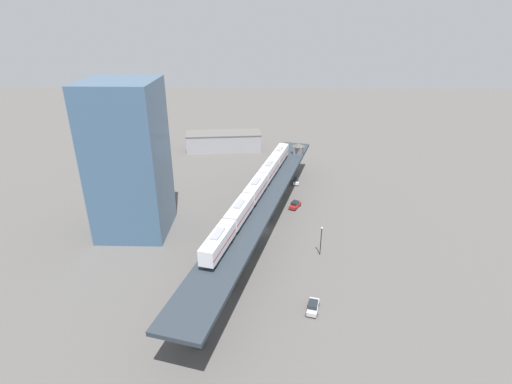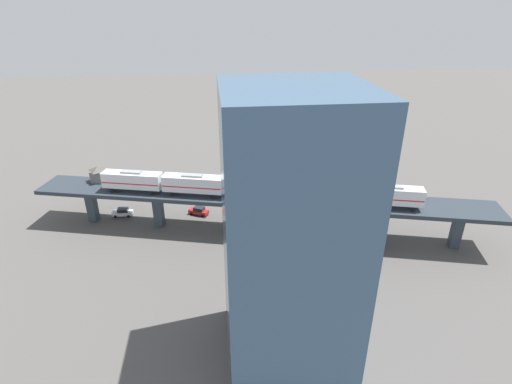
{
  "view_description": "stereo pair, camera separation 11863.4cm",
  "coord_description": "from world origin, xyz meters",
  "px_view_note": "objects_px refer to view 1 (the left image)",
  "views": [
    {
      "loc": [
        1.03,
        -85.6,
        49.34
      ],
      "look_at": [
        -1.25,
        0.77,
        10.0
      ],
      "focal_mm": 28.0,
      "sensor_mm": 36.0,
      "label": 1
    },
    {
      "loc": [
        -70.71,
        8.73,
        43.93
      ],
      "look_at": [
        -1.25,
        0.77,
        10.0
      ],
      "focal_mm": 28.0,
      "sensor_mm": 36.0,
      "label": 2
    }
  ],
  "objects_px": {
    "delivery_truck": "(222,266)",
    "signal_hut": "(298,148)",
    "street_lamp": "(321,238)",
    "street_car_white": "(296,181)",
    "subway_train": "(256,188)",
    "street_car_silver": "(313,306)",
    "warehouse_building": "(224,141)",
    "office_tower": "(128,161)",
    "street_car_red": "(295,205)"
  },
  "relations": [
    {
      "from": "warehouse_building",
      "to": "subway_train",
      "type": "bearing_deg",
      "value": -77.12
    },
    {
      "from": "street_car_white",
      "to": "office_tower",
      "type": "distance_m",
      "value": 53.35
    },
    {
      "from": "signal_hut",
      "to": "street_car_white",
      "type": "xyz_separation_m",
      "value": [
        -0.59,
        -3.79,
        -9.36
      ]
    },
    {
      "from": "signal_hut",
      "to": "warehouse_building",
      "type": "height_order",
      "value": "signal_hut"
    },
    {
      "from": "street_car_silver",
      "to": "delivery_truck",
      "type": "xyz_separation_m",
      "value": [
        -17.46,
        10.71,
        0.82
      ]
    },
    {
      "from": "signal_hut",
      "to": "office_tower",
      "type": "bearing_deg",
      "value": -141.24
    },
    {
      "from": "office_tower",
      "to": "delivery_truck",
      "type": "bearing_deg",
      "value": -38.04
    },
    {
      "from": "subway_train",
      "to": "office_tower",
      "type": "relative_size",
      "value": 1.7
    },
    {
      "from": "street_car_silver",
      "to": "street_lamp",
      "type": "distance_m",
      "value": 18.95
    },
    {
      "from": "delivery_truck",
      "to": "office_tower",
      "type": "distance_m",
      "value": 33.26
    },
    {
      "from": "street_lamp",
      "to": "street_car_white",
      "type": "bearing_deg",
      "value": 94.02
    },
    {
      "from": "street_car_silver",
      "to": "street_lamp",
      "type": "bearing_deg",
      "value": 79.31
    },
    {
      "from": "street_car_silver",
      "to": "street_lamp",
      "type": "height_order",
      "value": "street_lamp"
    },
    {
      "from": "delivery_truck",
      "to": "signal_hut",
      "type": "bearing_deg",
      "value": 69.94
    },
    {
      "from": "street_car_red",
      "to": "street_lamp",
      "type": "distance_m",
      "value": 23.5
    },
    {
      "from": "street_lamp",
      "to": "subway_train",
      "type": "bearing_deg",
      "value": 142.46
    },
    {
      "from": "street_car_red",
      "to": "warehouse_building",
      "type": "distance_m",
      "value": 55.52
    },
    {
      "from": "subway_train",
      "to": "street_car_red",
      "type": "distance_m",
      "value": 18.68
    },
    {
      "from": "signal_hut",
      "to": "street_car_red",
      "type": "distance_m",
      "value": 22.8
    },
    {
      "from": "office_tower",
      "to": "street_lamp",
      "type": "bearing_deg",
      "value": -13.17
    },
    {
      "from": "subway_train",
      "to": "street_lamp",
      "type": "xyz_separation_m",
      "value": [
        14.49,
        -11.13,
        -6.93
      ]
    },
    {
      "from": "subway_train",
      "to": "street_car_red",
      "type": "bearing_deg",
      "value": 48.59
    },
    {
      "from": "street_car_white",
      "to": "warehouse_building",
      "type": "relative_size",
      "value": 0.15
    },
    {
      "from": "street_car_red",
      "to": "office_tower",
      "type": "bearing_deg",
      "value": -162.29
    },
    {
      "from": "street_car_white",
      "to": "delivery_truck",
      "type": "relative_size",
      "value": 0.61
    },
    {
      "from": "delivery_truck",
      "to": "warehouse_building",
      "type": "height_order",
      "value": "warehouse_building"
    },
    {
      "from": "street_car_white",
      "to": "street_lamp",
      "type": "relative_size",
      "value": 0.65
    },
    {
      "from": "street_lamp",
      "to": "warehouse_building",
      "type": "xyz_separation_m",
      "value": [
        -28.56,
        72.7,
        -0.7
      ]
    },
    {
      "from": "signal_hut",
      "to": "street_car_silver",
      "type": "xyz_separation_m",
      "value": [
        -1.26,
        -61.98,
        -9.36
      ]
    },
    {
      "from": "signal_hut",
      "to": "office_tower",
      "type": "distance_m",
      "value": 53.87
    },
    {
      "from": "delivery_truck",
      "to": "subway_train",
      "type": "bearing_deg",
      "value": 71.09
    },
    {
      "from": "signal_hut",
      "to": "office_tower",
      "type": "height_order",
      "value": "office_tower"
    },
    {
      "from": "warehouse_building",
      "to": "delivery_truck",
      "type": "bearing_deg",
      "value": -84.57
    },
    {
      "from": "street_car_white",
      "to": "warehouse_building",
      "type": "distance_m",
      "value": 41.83
    },
    {
      "from": "signal_hut",
      "to": "street_car_red",
      "type": "bearing_deg",
      "value": -95.22
    },
    {
      "from": "street_car_white",
      "to": "warehouse_building",
      "type": "xyz_separation_m",
      "value": [
        -25.76,
        32.87,
        2.47
      ]
    },
    {
      "from": "street_car_silver",
      "to": "office_tower",
      "type": "distance_m",
      "value": 52.29
    },
    {
      "from": "signal_hut",
      "to": "office_tower",
      "type": "relative_size",
      "value": 0.11
    },
    {
      "from": "street_lamp",
      "to": "delivery_truck",
      "type": "bearing_deg",
      "value": -159.94
    },
    {
      "from": "subway_train",
      "to": "warehouse_building",
      "type": "xyz_separation_m",
      "value": [
        -14.07,
        61.57,
        -7.63
      ]
    },
    {
      "from": "street_car_white",
      "to": "street_car_red",
      "type": "bearing_deg",
      "value": -94.39
    },
    {
      "from": "street_car_white",
      "to": "signal_hut",
      "type": "bearing_deg",
      "value": 81.09
    },
    {
      "from": "subway_train",
      "to": "signal_hut",
      "type": "xyz_separation_m",
      "value": [
        12.28,
        32.49,
        -0.74
      ]
    },
    {
      "from": "warehouse_building",
      "to": "street_car_white",
      "type": "bearing_deg",
      "value": -51.91
    },
    {
      "from": "street_car_silver",
      "to": "warehouse_building",
      "type": "height_order",
      "value": "warehouse_building"
    },
    {
      "from": "street_car_silver",
      "to": "warehouse_building",
      "type": "bearing_deg",
      "value": 105.41
    },
    {
      "from": "subway_train",
      "to": "street_lamp",
      "type": "relative_size",
      "value": 8.81
    },
    {
      "from": "street_car_red",
      "to": "office_tower",
      "type": "distance_m",
      "value": 45.01
    },
    {
      "from": "street_car_silver",
      "to": "street_lamp",
      "type": "xyz_separation_m",
      "value": [
        3.47,
        18.35,
        3.17
      ]
    },
    {
      "from": "street_car_red",
      "to": "street_car_white",
      "type": "bearing_deg",
      "value": 85.61
    }
  ]
}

